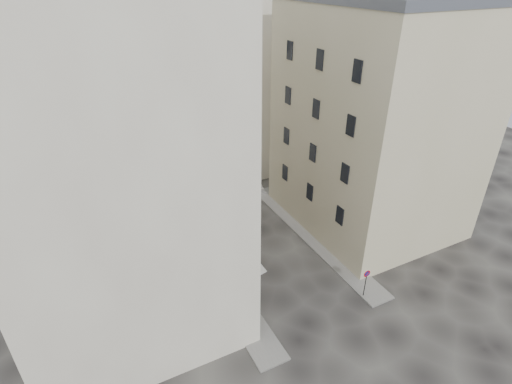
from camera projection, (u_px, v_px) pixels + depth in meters
ground at (283, 271)px, 30.15m from camera, size 90.00×90.00×0.00m
sidewalk_left at (208, 258)px, 31.46m from camera, size 2.00×22.00×0.12m
sidewalk_right at (310, 234)px, 34.23m from camera, size 2.00×18.00×0.12m
building_left at (107, 158)px, 23.31m from camera, size 12.20×16.20×20.60m
building_right at (376, 119)px, 32.46m from camera, size 12.20×14.20×18.60m
building_back at (182, 91)px, 39.99m from camera, size 18.20×10.20×18.60m
cafe_storefront at (224, 261)px, 28.31m from camera, size 1.74×7.30×3.50m
stone_steps at (219, 194)px, 39.74m from camera, size 9.00×3.15×0.80m
bollard_near at (250, 288)px, 27.84m from camera, size 0.12×0.12×0.98m
bollard_mid at (230, 259)px, 30.56m from camera, size 0.12×0.12×0.98m
bollard_far at (213, 236)px, 33.29m from camera, size 0.12×0.12×0.98m
no_parking_sign at (366, 278)px, 27.02m from camera, size 0.53×0.09×2.33m
bistro_table_a at (248, 294)px, 27.39m from camera, size 1.24×0.58×0.87m
bistro_table_b at (243, 282)px, 28.39m from camera, size 1.32×0.62×0.93m
bistro_table_c at (235, 270)px, 29.52m from camera, size 1.32×0.62×0.93m
bistro_table_d at (235, 258)px, 30.84m from camera, size 1.17×0.55×0.82m
bistro_table_e at (223, 243)px, 32.52m from camera, size 1.15×0.54×0.81m
pedestrian at (231, 257)px, 30.27m from camera, size 0.71×0.56×1.72m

